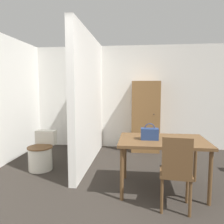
{
  "coord_description": "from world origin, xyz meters",
  "views": [
    {
      "loc": [
        0.2,
        -1.69,
        1.48
      ],
      "look_at": [
        -0.19,
        1.64,
        1.11
      ],
      "focal_mm": 35.0,
      "sensor_mm": 36.0,
      "label": 1
    }
  ],
  "objects_px": {
    "wooden_chair": "(176,171)",
    "handbag": "(150,134)",
    "dining_table": "(162,144)",
    "wooden_cabinet": "(145,116)",
    "toilet": "(41,154)"
  },
  "relations": [
    {
      "from": "wooden_cabinet",
      "to": "wooden_chair",
      "type": "bearing_deg",
      "value": -83.91
    },
    {
      "from": "toilet",
      "to": "wooden_cabinet",
      "type": "bearing_deg",
      "value": 36.35
    },
    {
      "from": "dining_table",
      "to": "wooden_chair",
      "type": "relative_size",
      "value": 1.33
    },
    {
      "from": "dining_table",
      "to": "wooden_chair",
      "type": "distance_m",
      "value": 0.58
    },
    {
      "from": "toilet",
      "to": "handbag",
      "type": "bearing_deg",
      "value": -18.63
    },
    {
      "from": "toilet",
      "to": "wooden_chair",
      "type": "bearing_deg",
      "value": -27.59
    },
    {
      "from": "wooden_chair",
      "to": "handbag",
      "type": "distance_m",
      "value": 0.67
    },
    {
      "from": "wooden_chair",
      "to": "wooden_cabinet",
      "type": "distance_m",
      "value": 2.61
    },
    {
      "from": "handbag",
      "to": "wooden_chair",
      "type": "bearing_deg",
      "value": -60.26
    },
    {
      "from": "dining_table",
      "to": "toilet",
      "type": "bearing_deg",
      "value": 163.81
    },
    {
      "from": "dining_table",
      "to": "wooden_chair",
      "type": "height_order",
      "value": "wooden_chair"
    },
    {
      "from": "wooden_chair",
      "to": "handbag",
      "type": "height_order",
      "value": "handbag"
    },
    {
      "from": "toilet",
      "to": "wooden_cabinet",
      "type": "relative_size",
      "value": 0.41
    },
    {
      "from": "wooden_chair",
      "to": "wooden_cabinet",
      "type": "height_order",
      "value": "wooden_cabinet"
    },
    {
      "from": "wooden_chair",
      "to": "handbag",
      "type": "relative_size",
      "value": 3.78
    }
  ]
}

